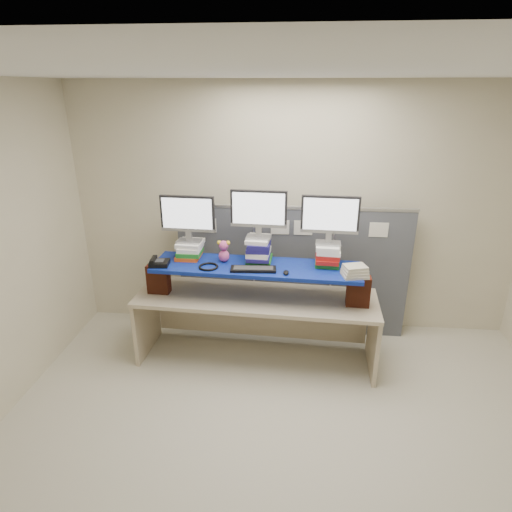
# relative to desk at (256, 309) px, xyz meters

# --- Properties ---
(room) EXTENTS (5.00, 4.00, 2.80)m
(room) POSITION_rel_desk_xyz_m (0.36, -1.19, 0.81)
(room) COLOR beige
(room) RESTS_ON ground
(cubicle_partition) EXTENTS (2.60, 0.06, 1.53)m
(cubicle_partition) POSITION_rel_desk_xyz_m (0.36, 0.59, 0.18)
(cubicle_partition) COLOR #464952
(cubicle_partition) RESTS_ON ground
(desk) EXTENTS (2.47, 0.84, 0.74)m
(desk) POSITION_rel_desk_xyz_m (0.00, 0.00, 0.00)
(desk) COLOR #BEAE91
(desk) RESTS_ON ground
(brick_pier_left) EXTENTS (0.23, 0.13, 0.30)m
(brick_pier_left) POSITION_rel_desk_xyz_m (-1.00, 0.00, 0.30)
(brick_pier_left) COLOR maroon
(brick_pier_left) RESTS_ON desk
(brick_pier_right) EXTENTS (0.23, 0.13, 0.30)m
(brick_pier_right) POSITION_rel_desk_xyz_m (0.99, -0.10, 0.30)
(brick_pier_right) COLOR maroon
(brick_pier_right) RESTS_ON desk
(blue_board) EXTENTS (2.07, 0.62, 0.04)m
(blue_board) POSITION_rel_desk_xyz_m (0.00, 0.00, 0.47)
(blue_board) COLOR navy
(blue_board) RESTS_ON brick_pier_left
(book_stack_left) EXTENTS (0.27, 0.30, 0.17)m
(book_stack_left) POSITION_rel_desk_xyz_m (-0.69, 0.16, 0.57)
(book_stack_left) COLOR #EC5216
(book_stack_left) RESTS_ON blue_board
(book_stack_center) EXTENTS (0.26, 0.32, 0.25)m
(book_stack_center) POSITION_rel_desk_xyz_m (0.02, 0.12, 0.61)
(book_stack_center) COLOR #227F22
(book_stack_center) RESTS_ON blue_board
(book_stack_right) EXTENTS (0.26, 0.31, 0.22)m
(book_stack_right) POSITION_rel_desk_xyz_m (0.70, 0.08, 0.59)
(book_stack_right) COLOR #227F22
(book_stack_right) RESTS_ON blue_board
(monitor_left) EXTENTS (0.55, 0.17, 0.48)m
(monitor_left) POSITION_rel_desk_xyz_m (-0.70, 0.16, 0.93)
(monitor_left) COLOR #9C9BA0
(monitor_left) RESTS_ON book_stack_left
(monitor_center) EXTENTS (0.55, 0.17, 0.48)m
(monitor_center) POSITION_rel_desk_xyz_m (0.02, 0.12, 1.01)
(monitor_center) COLOR #9C9BA0
(monitor_center) RESTS_ON book_stack_center
(monitor_right) EXTENTS (0.55, 0.17, 0.48)m
(monitor_right) POSITION_rel_desk_xyz_m (0.70, 0.08, 0.98)
(monitor_right) COLOR #9C9BA0
(monitor_right) RESTS_ON book_stack_right
(keyboard) EXTENTS (0.44, 0.17, 0.03)m
(keyboard) POSITION_rel_desk_xyz_m (-0.01, -0.12, 0.50)
(keyboard) COLOR black
(keyboard) RESTS_ON blue_board
(mouse) EXTENTS (0.06, 0.10, 0.03)m
(mouse) POSITION_rel_desk_xyz_m (0.30, -0.18, 0.50)
(mouse) COLOR black
(mouse) RESTS_ON blue_board
(desk_phone) EXTENTS (0.20, 0.18, 0.08)m
(desk_phone) POSITION_rel_desk_xyz_m (-0.96, -0.08, 0.52)
(desk_phone) COLOR black
(desk_phone) RESTS_ON blue_board
(headset) EXTENTS (0.25, 0.25, 0.02)m
(headset) POSITION_rel_desk_xyz_m (-0.46, -0.10, 0.50)
(headset) COLOR black
(headset) RESTS_ON blue_board
(plush_toy) EXTENTS (0.13, 0.10, 0.22)m
(plush_toy) POSITION_rel_desk_xyz_m (-0.33, 0.07, 0.60)
(plush_toy) COLOR #D35094
(plush_toy) RESTS_ON blue_board
(binder_stack) EXTENTS (0.26, 0.23, 0.11)m
(binder_stack) POSITION_rel_desk_xyz_m (0.93, -0.18, 0.54)
(binder_stack) COLOR beige
(binder_stack) RESTS_ON blue_board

